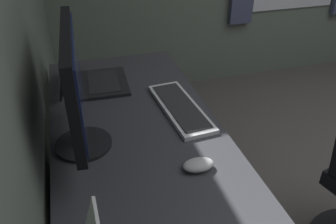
% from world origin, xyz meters
% --- Properties ---
extents(desk, '(1.90, 0.64, 0.73)m').
position_xyz_m(desk, '(0.36, 1.67, 0.66)').
color(desk, '#38383D').
rests_on(desk, ground).
extents(monitor_primary, '(0.53, 0.20, 0.42)m').
position_xyz_m(monitor_primary, '(0.57, 1.87, 0.97)').
color(monitor_primary, black).
rests_on(monitor_primary, desk).
extents(laptop_left, '(0.30, 0.32, 0.21)m').
position_xyz_m(laptop_left, '(1.01, 1.81, 0.78)').
color(laptop_left, black).
rests_on(laptop_left, desk).
extents(keyboard_main, '(0.43, 0.17, 0.02)m').
position_xyz_m(keyboard_main, '(0.70, 1.47, 0.74)').
color(keyboard_main, silver).
rests_on(keyboard_main, desk).
extents(mouse_main, '(0.06, 0.10, 0.03)m').
position_xyz_m(mouse_main, '(0.33, 1.53, 0.75)').
color(mouse_main, silver).
rests_on(mouse_main, desk).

